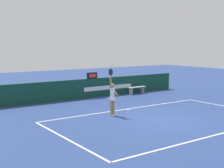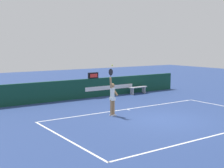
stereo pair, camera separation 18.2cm
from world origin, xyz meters
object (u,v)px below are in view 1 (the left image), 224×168
object	(u,v)px
speed_display	(92,75)
tennis_player	(112,96)
tennis_ball	(112,65)
courtside_bench_near	(137,88)

from	to	relation	value
speed_display	tennis_player	bearing A→B (deg)	-111.30
speed_display	tennis_ball	distance (m)	5.79
tennis_ball	courtside_bench_near	world-z (taller)	tennis_ball
tennis_ball	tennis_player	bearing A→B (deg)	-116.45
courtside_bench_near	tennis_ball	bearing A→B (deg)	-139.26
speed_display	tennis_player	world-z (taller)	tennis_player
tennis_player	courtside_bench_near	xyz separation A→B (m)	(5.52, 4.80, -0.59)
tennis_player	tennis_ball	distance (m)	1.55
tennis_player	courtside_bench_near	world-z (taller)	tennis_player
courtside_bench_near	speed_display	bearing A→B (deg)	170.26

